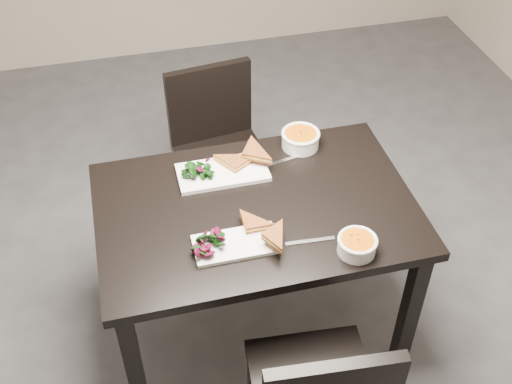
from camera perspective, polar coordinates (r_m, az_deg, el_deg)
ground at (r=2.99m, az=-5.39°, el=-11.73°), size 5.00×5.00×0.00m
table at (r=2.47m, az=-0.00°, el=-2.90°), size 1.20×0.80×0.75m
chair_far at (r=3.14m, az=-3.39°, el=4.39°), size 0.47×0.47×0.85m
plate_near at (r=2.26m, az=-1.81°, el=-4.67°), size 0.30×0.15×0.01m
sandwich_near at (r=2.25m, az=-0.30°, el=-3.56°), size 0.15×0.11×0.05m
salad_near at (r=2.23m, az=-4.35°, el=-4.62°), size 0.09×0.08×0.04m
soup_bowl_near at (r=2.24m, az=9.01°, el=-4.62°), size 0.14×0.14×0.06m
cutlery_near at (r=2.28m, az=4.85°, el=-4.37°), size 0.18×0.03×0.00m
plate_far at (r=2.54m, az=-2.99°, el=1.75°), size 0.36×0.18×0.02m
sandwich_far at (r=2.51m, az=-1.50°, el=2.43°), size 0.22×0.21×0.06m
salad_far at (r=2.51m, az=-5.26°, el=1.97°), size 0.11×0.10×0.05m
soup_bowl_far at (r=2.67m, az=3.99°, el=4.81°), size 0.16×0.16×0.07m
cutlery_far at (r=2.60m, az=2.00°, el=2.68°), size 0.18×0.05×0.00m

